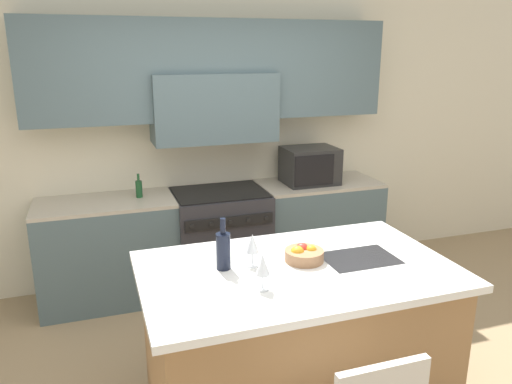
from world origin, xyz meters
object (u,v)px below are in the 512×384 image
microwave (310,166)px  wine_bottle (223,250)px  wine_glass_near (263,266)px  fruit_bowl (304,254)px  wine_glass_far (252,244)px  oil_bottle_on_counter (139,188)px  range_stove (220,239)px

microwave → wine_bottle: microwave is taller
wine_bottle → wine_glass_near: (0.13, -0.32, 0.02)m
fruit_bowl → microwave: bearing=64.5°
wine_bottle → fruit_bowl: 0.49m
wine_glass_near → wine_glass_far: bearing=82.0°
wine_glass_near → oil_bottle_on_counter: (-0.43, 2.02, -0.08)m
wine_bottle → fruit_bowl: bearing=-5.1°
range_stove → wine_glass_near: (-0.28, -1.97, 0.62)m
oil_bottle_on_counter → wine_bottle: bearing=-80.0°
wine_glass_far → fruit_bowl: (0.31, -0.02, -0.09)m
range_stove → wine_glass_near: bearing=-98.0°
fruit_bowl → range_stove: bearing=92.6°
range_stove → wine_bottle: size_ratio=3.00×
microwave → fruit_bowl: size_ratio=2.13×
wine_bottle → oil_bottle_on_counter: wine_bottle is taller
wine_glass_far → fruit_bowl: wine_glass_far is taller
range_stove → wine_glass_far: 1.80m
range_stove → wine_glass_near: 2.09m
fruit_bowl → wine_glass_far: bearing=175.5°
range_stove → wine_glass_far: (-0.23, -1.68, 0.62)m
range_stove → microwave: size_ratio=1.84×
microwave → wine_bottle: size_ratio=1.63×
microwave → wine_glass_near: size_ratio=2.50×
range_stove → microwave: bearing=1.2°
wine_glass_far → wine_glass_near: bearing=-98.0°
wine_glass_near → wine_glass_far: 0.30m
wine_bottle → wine_glass_far: size_ratio=1.53×
microwave → fruit_bowl: microwave is taller
fruit_bowl → wine_glass_near: bearing=-142.4°
wine_bottle → wine_glass_near: bearing=-68.1°
microwave → oil_bottle_on_counter: 1.60m
wine_glass_far → wine_bottle: bearing=173.7°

